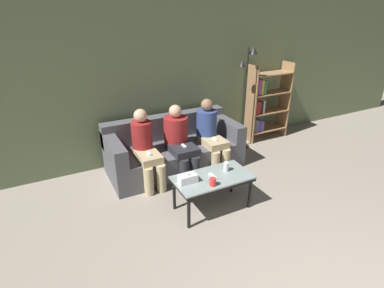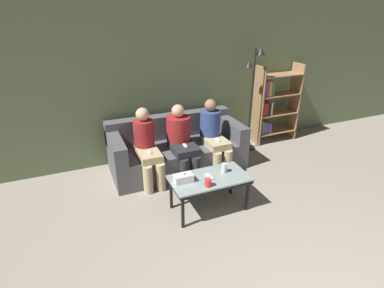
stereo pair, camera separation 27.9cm
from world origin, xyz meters
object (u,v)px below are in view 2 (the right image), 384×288
cup_near_left (224,168)px  seated_person_mid_right (213,134)px  coffee_table (209,181)px  bookshelf (272,106)px  game_remote (210,177)px  tissue_box (183,178)px  standing_lamp (253,89)px  seated_person_left_end (147,145)px  seated_person_mid_left (181,139)px  couch (176,150)px  cup_near_right (208,183)px

cup_near_left → seated_person_mid_right: size_ratio=0.11×
coffee_table → bookshelf: size_ratio=0.67×
game_remote → seated_person_mid_right: 1.13m
tissue_box → standing_lamp: bearing=36.9°
seated_person_left_end → game_remote: bearing=-62.4°
coffee_table → standing_lamp: (1.45, 1.36, 0.67)m
seated_person_mid_left → bookshelf: bearing=14.3°
couch → seated_person_left_end: 0.63m
couch → bookshelf: size_ratio=1.43×
couch → seated_person_mid_left: (0.00, -0.21, 0.27)m
cup_near_right → seated_person_left_end: (-0.41, 1.14, 0.05)m
seated_person_mid_right → bookshelf: bearing=19.4°
couch → standing_lamp: bearing=5.9°
cup_near_left → game_remote: size_ratio=0.78×
seated_person_mid_left → coffee_table: bearing=-90.8°
coffee_table → couch: bearing=89.4°
tissue_box → standing_lamp: 2.29m
game_remote → bookshelf: bearing=37.1°
bookshelf → seated_person_left_end: 2.55m
game_remote → standing_lamp: 2.08m
couch → tissue_box: (-0.34, -1.18, 0.21)m
coffee_table → seated_person_mid_right: size_ratio=0.89×
tissue_box → standing_lamp: (1.77, 1.33, 0.57)m
tissue_box → game_remote: tissue_box is taller
standing_lamp → seated_person_mid_right: standing_lamp is taller
coffee_table → cup_near_right: bearing=-121.3°
coffee_table → game_remote: 0.06m
couch → cup_near_left: 1.20m
cup_near_left → standing_lamp: (1.22, 1.31, 0.56)m
couch → coffee_table: 1.21m
seated_person_left_end → couch: bearing=23.7°
game_remote → couch: bearing=89.4°
couch → game_remote: (-0.01, -1.21, 0.17)m
seated_person_left_end → seated_person_mid_left: seated_person_left_end is taller
coffee_table → seated_person_left_end: (-0.51, 0.98, 0.15)m
seated_person_mid_right → tissue_box: bearing=-131.9°
tissue_box → seated_person_mid_left: size_ratio=0.21×
seated_person_mid_left → seated_person_mid_right: size_ratio=0.98×
standing_lamp → seated_person_left_end: bearing=-169.0°
coffee_table → game_remote: (-0.00, 0.00, 0.06)m
seated_person_left_end → seated_person_mid_left: (0.52, 0.02, 0.01)m
cup_near_left → seated_person_left_end: (-0.73, 0.93, 0.04)m
cup_near_left → standing_lamp: bearing=46.9°
game_remote → seated_person_mid_left: bearing=89.2°
coffee_table → standing_lamp: 2.09m
cup_near_right → bookshelf: bearing=38.6°
bookshelf → tissue_box: bearing=-147.4°
game_remote → standing_lamp: bearing=43.2°
cup_near_right → seated_person_left_end: bearing=109.6°
standing_lamp → seated_person_left_end: size_ratio=1.64×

